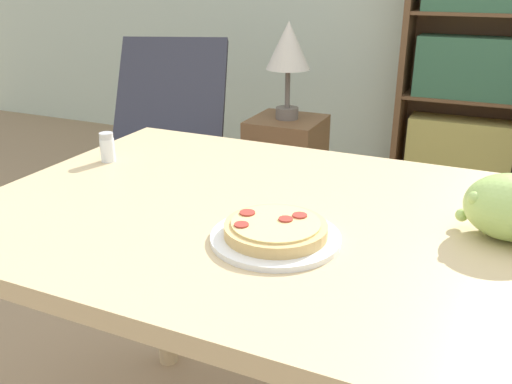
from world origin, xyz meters
TOP-DOWN VIEW (x-y plane):
  - dining_table at (-0.04, -0.13)m, footprint 1.13×0.80m
  - pizza_on_plate at (0.02, -0.25)m, footprint 0.22×0.22m
  - grape_bunch at (0.37, -0.08)m, footprint 0.17×0.13m
  - salt_shaker at (-0.50, -0.03)m, footprint 0.03×0.03m
  - lounge_chair_near at (-1.22, 1.27)m, footprint 0.78×0.91m
  - bookshelf at (0.15, 2.44)m, footprint 0.79×0.30m
  - side_table at (-0.60, 1.41)m, footprint 0.34×0.34m
  - table_lamp at (-0.60, 1.41)m, footprint 0.21×0.21m

SIDE VIEW (x-z plane):
  - side_table at x=-0.60m, z-range 0.00..0.54m
  - lounge_chair_near at x=-1.22m, z-range -0.15..0.73m
  - dining_table at x=-0.04m, z-range 0.27..1.05m
  - bookshelf at x=0.15m, z-range -0.04..1.46m
  - pizza_on_plate at x=0.02m, z-range 0.77..0.81m
  - salt_shaker at x=-0.50m, z-range 0.78..0.85m
  - grape_bunch at x=0.37m, z-range 0.78..0.89m
  - table_lamp at x=-0.60m, z-range 0.64..1.10m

